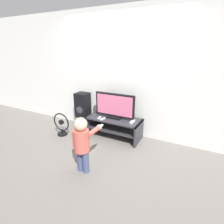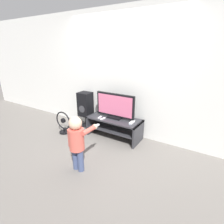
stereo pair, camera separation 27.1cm
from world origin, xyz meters
The scene contains 10 objects.
ground_plane centered at (0.00, 0.00, 0.00)m, with size 16.00×16.00×0.00m, color slate.
wall_back centered at (0.00, 0.58, 1.30)m, with size 10.00×0.06×2.60m.
tv_stand centered at (0.00, 0.25, 0.29)m, with size 1.15×0.50×0.44m.
television centered at (0.00, 0.27, 0.70)m, with size 0.87×0.20×0.53m.
game_console centered at (0.43, 0.20, 0.45)m, with size 0.05×0.18×0.04m.
remote_primary centered at (-0.28, 0.11, 0.45)m, with size 0.05×0.13×0.03m.
remote_secondary centered at (-0.18, 0.08, 0.45)m, with size 0.06×0.13×0.03m.
child centered at (0.08, -0.98, 0.53)m, with size 0.34×0.50×0.90m.
speaker_tower centered at (-0.91, 0.39, 0.54)m, with size 0.30×0.28×0.85m.
floor_fan centered at (-1.07, -0.19, 0.23)m, with size 0.42×0.22×0.51m.
Camera 2 is at (1.75, -2.68, 1.82)m, focal length 28.00 mm.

